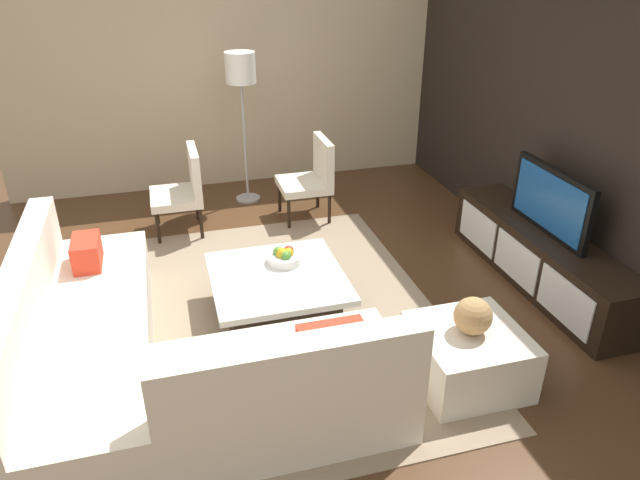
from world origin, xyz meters
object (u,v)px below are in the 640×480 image
(media_console, at_px, (540,257))
(floor_lamp, at_px, (241,77))
(accent_chair_far, at_px, (312,174))
(television, at_px, (551,201))
(fruit_bowl, at_px, (285,257))
(accent_chair_near, at_px, (184,186))
(ottoman, at_px, (467,356))
(decorative_ball, at_px, (473,316))
(coffee_table, at_px, (278,295))
(sectional_couch, at_px, (150,355))

(media_console, distance_m, floor_lamp, 3.51)
(accent_chair_far, bearing_deg, television, 34.09)
(television, relative_size, fruit_bowl, 3.49)
(fruit_bowl, bearing_deg, accent_chair_near, -157.46)
(ottoman, distance_m, fruit_bowl, 1.62)
(accent_chair_near, distance_m, decorative_ball, 3.32)
(ottoman, bearing_deg, decorative_ball, 0.00)
(coffee_table, distance_m, fruit_bowl, 0.31)
(sectional_couch, distance_m, decorative_ball, 2.12)
(television, bearing_deg, ottoman, -50.96)
(fruit_bowl, bearing_deg, television, 82.75)
(television, relative_size, ottoman, 1.40)
(television, height_order, coffee_table, television)
(sectional_couch, bearing_deg, fruit_bowl, 126.78)
(television, bearing_deg, sectional_couch, -80.83)
(sectional_couch, height_order, decorative_ball, sectional_couch)
(ottoman, distance_m, decorative_ball, 0.33)
(sectional_couch, xyz_separation_m, accent_chair_far, (-2.40, 1.74, 0.20))
(sectional_couch, bearing_deg, accent_chair_near, 170.36)
(accent_chair_near, bearing_deg, coffee_table, 21.58)
(television, relative_size, sectional_couch, 0.39)
(coffee_table, xyz_separation_m, accent_chair_far, (-1.77, 0.76, 0.29))
(sectional_couch, bearing_deg, coffee_table, 122.64)
(ottoman, xyz_separation_m, decorative_ball, (0.00, 0.00, 0.33))
(accent_chair_near, bearing_deg, media_console, 60.47)
(television, distance_m, floor_lamp, 3.38)
(coffee_table, height_order, accent_chair_far, accent_chair_far)
(floor_lamp, bearing_deg, media_console, 40.17)
(television, xyz_separation_m, ottoman, (1.00, -1.23, -0.58))
(accent_chair_near, relative_size, ottoman, 1.24)
(television, bearing_deg, coffee_table, -92.49)
(accent_chair_near, bearing_deg, ottoman, 33.47)
(coffee_table, bearing_deg, accent_chair_near, -162.36)
(ottoman, xyz_separation_m, accent_chair_far, (-2.87, -0.31, 0.29))
(media_console, relative_size, fruit_bowl, 7.69)
(accent_chair_far, relative_size, decorative_ball, 3.46)
(fruit_bowl, xyz_separation_m, decorative_ball, (1.28, 0.97, 0.09))
(media_console, xyz_separation_m, accent_chair_far, (-1.87, -1.54, 0.24))
(accent_chair_near, bearing_deg, fruit_bowl, 26.48)
(coffee_table, height_order, ottoman, ottoman)
(media_console, height_order, coffee_table, media_console)
(accent_chair_near, xyz_separation_m, floor_lamp, (-0.64, 0.73, 0.91))
(sectional_couch, height_order, floor_lamp, floor_lamp)
(sectional_couch, height_order, fruit_bowl, sectional_couch)
(accent_chair_far, xyz_separation_m, decorative_ball, (2.87, 0.31, 0.04))
(sectional_couch, relative_size, accent_chair_far, 2.90)
(sectional_couch, height_order, accent_chair_near, accent_chair_near)
(accent_chair_far, bearing_deg, coffee_table, -28.44)
(media_console, xyz_separation_m, decorative_ball, (1.00, -1.23, 0.28))
(media_console, distance_m, sectional_couch, 3.32)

